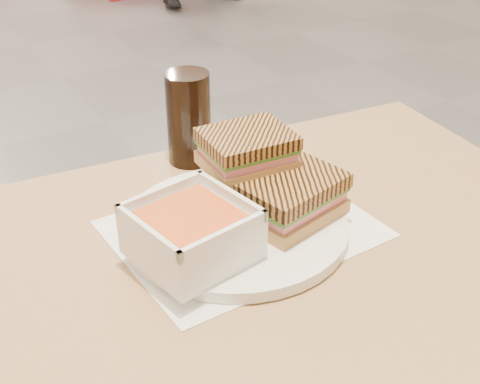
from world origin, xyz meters
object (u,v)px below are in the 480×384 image
main_table (167,372)px  panini_lower (288,196)px  plate (235,226)px  cola_glass (189,118)px  soup_bowl (192,235)px

main_table → panini_lower: 0.27m
plate → cola_glass: (0.04, 0.21, 0.06)m
panini_lower → cola_glass: cola_glass is taller
main_table → plate: size_ratio=4.26×
plate → panini_lower: 0.08m
main_table → panini_lower: panini_lower is taller
main_table → cola_glass: 0.39m
soup_bowl → cola_glass: 0.28m
plate → panini_lower: (0.07, -0.02, 0.04)m
plate → soup_bowl: (-0.08, -0.04, 0.04)m
main_table → soup_bowl: size_ratio=8.57×
main_table → cola_glass: size_ratio=8.69×
panini_lower → cola_glass: size_ratio=1.05×
main_table → soup_bowl: (0.06, 0.04, 0.16)m
cola_glass → soup_bowl: bearing=-116.6°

